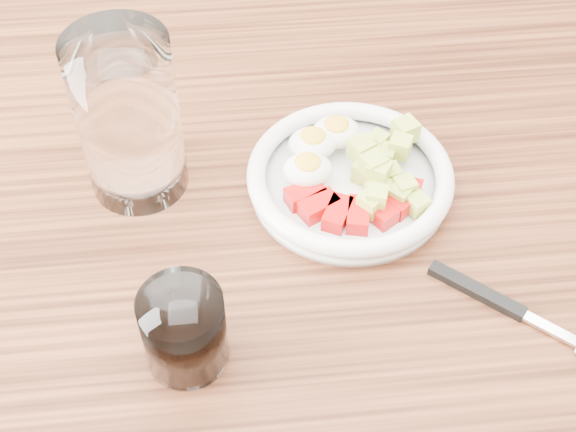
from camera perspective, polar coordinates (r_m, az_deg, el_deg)
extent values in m
cube|color=brown|center=(0.77, 0.82, -2.92)|extent=(1.50, 0.90, 0.04)
cylinder|color=white|center=(0.80, 4.39, 2.21)|extent=(0.20, 0.20, 0.01)
torus|color=white|center=(0.79, 4.45, 2.94)|extent=(0.20, 0.20, 0.02)
cube|color=red|center=(0.77, 1.22, 1.52)|extent=(0.04, 0.03, 0.02)
cube|color=red|center=(0.76, 2.20, 0.68)|extent=(0.04, 0.04, 0.02)
cube|color=red|center=(0.75, 3.54, 0.16)|extent=(0.03, 0.04, 0.02)
cube|color=red|center=(0.75, 5.03, 0.06)|extent=(0.03, 0.04, 0.02)
cube|color=red|center=(0.76, 6.42, 0.38)|extent=(0.04, 0.04, 0.02)
cube|color=red|center=(0.77, 7.48, 1.08)|extent=(0.04, 0.04, 0.02)
cube|color=red|center=(0.78, 8.07, 2.01)|extent=(0.04, 0.04, 0.02)
ellipsoid|color=white|center=(0.80, 1.77, 5.19)|extent=(0.05, 0.04, 0.03)
ellipsoid|color=yellow|center=(0.79, 1.79, 5.73)|extent=(0.03, 0.03, 0.01)
ellipsoid|color=white|center=(0.81, 3.43, 5.99)|extent=(0.05, 0.04, 0.03)
ellipsoid|color=yellow|center=(0.81, 3.46, 6.53)|extent=(0.03, 0.03, 0.01)
ellipsoid|color=white|center=(0.78, 1.40, 3.31)|extent=(0.05, 0.04, 0.03)
ellipsoid|color=yellow|center=(0.77, 1.42, 3.86)|extent=(0.03, 0.03, 0.01)
cube|color=#C6D250|center=(0.77, 6.47, 3.16)|extent=(0.03, 0.03, 0.02)
cube|color=#C6D250|center=(0.75, 6.34, 1.36)|extent=(0.02, 0.02, 0.02)
cube|color=#C6D250|center=(0.80, 6.36, 4.14)|extent=(0.03, 0.03, 0.02)
cube|color=#C6D250|center=(0.79, 6.41, 3.93)|extent=(0.02, 0.02, 0.02)
cube|color=#C6D250|center=(0.82, 8.11, 5.13)|extent=(0.02, 0.02, 0.02)
cube|color=#C6D250|center=(0.75, 5.90, 0.91)|extent=(0.03, 0.03, 0.02)
cube|color=#C6D250|center=(0.81, 6.42, 5.31)|extent=(0.02, 0.02, 0.02)
cube|color=#C6D250|center=(0.79, 5.23, 4.73)|extent=(0.03, 0.03, 0.02)
cube|color=#C6D250|center=(0.77, 6.09, 3.64)|extent=(0.03, 0.03, 0.02)
cube|color=#C6D250|center=(0.76, 9.19, 0.80)|extent=(0.02, 0.02, 0.02)
cube|color=#C6D250|center=(0.80, 6.85, 4.30)|extent=(0.03, 0.03, 0.02)
cube|color=#C6D250|center=(0.77, 6.30, 1.91)|extent=(0.02, 0.02, 0.02)
cube|color=#C6D250|center=(0.79, 5.87, 3.68)|extent=(0.03, 0.03, 0.02)
cube|color=#C6D250|center=(0.80, 7.99, 4.92)|extent=(0.03, 0.03, 0.02)
cube|color=#C6D250|center=(0.77, 6.63, 1.96)|extent=(0.02, 0.02, 0.02)
cube|color=#C6D250|center=(0.82, 8.35, 6.06)|extent=(0.03, 0.03, 0.02)
cube|color=#C6D250|center=(0.78, 7.25, 2.91)|extent=(0.02, 0.02, 0.02)
cube|color=#C6D250|center=(0.77, 8.31, 2.04)|extent=(0.02, 0.02, 0.02)
cube|color=#C6D250|center=(0.77, 7.97, 1.49)|extent=(0.03, 0.03, 0.02)
cube|color=#C6D250|center=(0.79, 5.48, 3.21)|extent=(0.03, 0.03, 0.02)
cube|color=black|center=(0.74, 13.27, -5.18)|extent=(0.08, 0.07, 0.01)
cube|color=silver|center=(0.73, 18.37, -7.74)|extent=(0.05, 0.04, 0.00)
cylinder|color=white|center=(0.76, -11.29, 6.88)|extent=(0.10, 0.10, 0.17)
cylinder|color=white|center=(0.66, -7.41, -8.01)|extent=(0.07, 0.07, 0.08)
cylinder|color=black|center=(0.66, -7.39, -8.10)|extent=(0.06, 0.06, 0.07)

